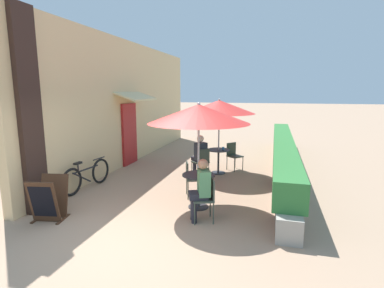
{
  "coord_description": "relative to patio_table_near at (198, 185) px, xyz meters",
  "views": [
    {
      "loc": [
        2.42,
        -4.39,
        2.53
      ],
      "look_at": [
        0.15,
        3.87,
        1.0
      ],
      "focal_mm": 28.0,
      "sensor_mm": 36.0,
      "label": 1
    }
  ],
  "objects": [
    {
      "name": "ground_plane",
      "position": [
        -0.9,
        -1.65,
        -0.52
      ],
      "size": [
        120.0,
        120.0,
        0.0
      ],
      "primitive_type": "plane",
      "color": "#9E7F66"
    },
    {
      "name": "cafe_facade_wall",
      "position": [
        -3.44,
        3.69,
        1.57
      ],
      "size": [
        0.98,
        10.94,
        4.2
      ],
      "color": "#D6B784",
      "rests_on": "ground_plane"
    },
    {
      "name": "planter_hedge",
      "position": [
        1.85,
        3.72,
        0.02
      ],
      "size": [
        0.6,
        9.94,
        1.01
      ],
      "color": "gray",
      "rests_on": "ground_plane"
    },
    {
      "name": "patio_table_near",
      "position": [
        0.0,
        0.0,
        0.0
      ],
      "size": [
        0.71,
        0.71,
        0.75
      ],
      "color": "#28282D",
      "rests_on": "ground_plane"
    },
    {
      "name": "patio_umbrella_near",
      "position": [
        0.0,
        0.0,
        1.53
      ],
      "size": [
        2.15,
        2.15,
        2.3
      ],
      "color": "#B7B7BC",
      "rests_on": "ground_plane"
    },
    {
      "name": "cafe_chair_near_left",
      "position": [
        -0.32,
        0.62,
        -0.0
      ],
      "size": [
        0.52,
        0.52,
        0.87
      ],
      "rotation": [
        0.0,
        0.0,
        5.08
      ],
      "color": "#384238",
      "rests_on": "ground_plane"
    },
    {
      "name": "cafe_chair_near_right",
      "position": [
        0.32,
        -0.62,
        -0.0
      ],
      "size": [
        0.52,
        0.52,
        0.87
      ],
      "rotation": [
        0.0,
        0.0,
        8.23
      ],
      "color": "#384238",
      "rests_on": "ground_plane"
    },
    {
      "name": "seated_patron_near_right",
      "position": [
        0.22,
        -0.66,
        0.17
      ],
      "size": [
        0.49,
        0.44,
        1.25
      ],
      "rotation": [
        0.0,
        0.0,
        8.23
      ],
      "color": "#23232D",
      "rests_on": "ground_plane"
    },
    {
      "name": "coffee_cup_near",
      "position": [
        0.08,
        -0.1,
        0.28
      ],
      "size": [
        0.07,
        0.07,
        0.09
      ],
      "color": "white",
      "rests_on": "patio_table_near"
    },
    {
      "name": "patio_table_mid",
      "position": [
        -0.08,
        2.86,
        0.0
      ],
      "size": [
        0.71,
        0.71,
        0.75
      ],
      "color": "#28282D",
      "rests_on": "ground_plane"
    },
    {
      "name": "patio_umbrella_mid",
      "position": [
        -0.08,
        2.86,
        1.53
      ],
      "size": [
        2.15,
        2.15,
        2.3
      ],
      "color": "#B7B7BC",
      "rests_on": "ground_plane"
    },
    {
      "name": "cafe_chair_mid_left",
      "position": [
        -0.47,
        2.28,
        -0.0
      ],
      "size": [
        0.56,
        0.56,
        0.87
      ],
      "rotation": [
        0.0,
        0.0,
        7.16
      ],
      "color": "#384238",
      "rests_on": "ground_plane"
    },
    {
      "name": "seated_patron_mid_left",
      "position": [
        -0.55,
        2.35,
        0.17
      ],
      "size": [
        0.51,
        0.5,
        1.25
      ],
      "rotation": [
        0.0,
        0.0,
        7.16
      ],
      "color": "#23232D",
      "rests_on": "ground_plane"
    },
    {
      "name": "cafe_chair_mid_right",
      "position": [
        0.3,
        3.44,
        -0.0
      ],
      "size": [
        0.56,
        0.56,
        0.87
      ],
      "rotation": [
        0.0,
        0.0,
        10.3
      ],
      "color": "#384238",
      "rests_on": "ground_plane"
    },
    {
      "name": "coffee_cup_mid",
      "position": [
        0.06,
        2.84,
        0.28
      ],
      "size": [
        0.07,
        0.07,
        0.09
      ],
      "color": "teal",
      "rests_on": "patio_table_mid"
    },
    {
      "name": "bicycle_leaning",
      "position": [
        -3.1,
        0.46,
        -0.16
      ],
      "size": [
        0.24,
        1.78,
        0.78
      ],
      "rotation": [
        0.0,
        0.0,
        -0.1
      ],
      "color": "black",
      "rests_on": "ground_plane"
    },
    {
      "name": "menu_board",
      "position": [
        -2.69,
        -1.38,
        -0.1
      ],
      "size": [
        0.66,
        0.72,
        0.86
      ],
      "rotation": [
        0.0,
        0.0,
        0.19
      ],
      "color": "#422819",
      "rests_on": "ground_plane"
    }
  ]
}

